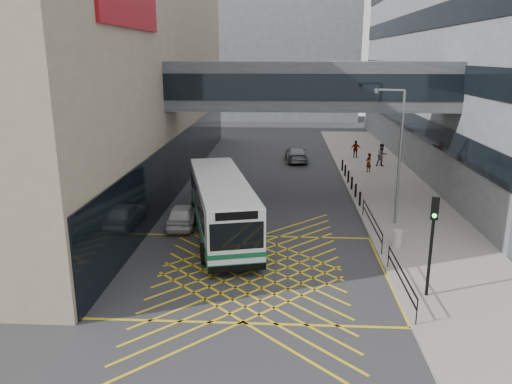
% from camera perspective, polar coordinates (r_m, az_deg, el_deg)
% --- Properties ---
extents(ground, '(120.00, 120.00, 0.00)m').
position_cam_1_polar(ground, '(22.65, -0.58, -9.06)').
color(ground, '#333335').
extents(building_whsmith, '(24.17, 42.00, 16.00)m').
position_cam_1_polar(building_whsmith, '(41.41, -25.26, 12.05)').
color(building_whsmith, gray).
rests_on(building_whsmith, ground).
extents(building_far, '(28.00, 16.00, 18.00)m').
position_cam_1_polar(building_far, '(80.65, 0.85, 15.10)').
color(building_far, slate).
rests_on(building_far, ground).
extents(skybridge, '(20.00, 4.10, 3.00)m').
position_cam_1_polar(skybridge, '(32.67, 6.19, 12.01)').
color(skybridge, '#454A4F').
rests_on(skybridge, ground).
extents(pavement, '(6.00, 54.00, 0.16)m').
position_cam_1_polar(pavement, '(37.55, 14.82, 0.53)').
color(pavement, gray).
rests_on(pavement, ground).
extents(box_junction, '(12.00, 9.00, 0.01)m').
position_cam_1_polar(box_junction, '(22.65, -0.58, -9.05)').
color(box_junction, gold).
rests_on(box_junction, ground).
extents(bus, '(5.17, 11.47, 3.14)m').
position_cam_1_polar(bus, '(26.61, -3.99, -1.46)').
color(bus, white).
rests_on(bus, ground).
extents(car_white, '(1.93, 4.25, 1.32)m').
position_cam_1_polar(car_white, '(28.51, -8.38, -2.58)').
color(car_white, silver).
rests_on(car_white, ground).
extents(car_dark, '(3.58, 5.51, 1.61)m').
position_cam_1_polar(car_dark, '(30.15, -3.20, -1.15)').
color(car_dark, black).
rests_on(car_dark, ground).
extents(car_silver, '(2.26, 4.77, 1.45)m').
position_cam_1_polar(car_silver, '(45.74, 4.60, 4.42)').
color(car_silver, gray).
rests_on(car_silver, ground).
extents(traffic_light, '(0.32, 0.49, 4.10)m').
position_cam_1_polar(traffic_light, '(20.22, 19.52, -4.40)').
color(traffic_light, black).
rests_on(traffic_light, pavement).
extents(street_lamp, '(1.68, 0.64, 7.47)m').
position_cam_1_polar(street_lamp, '(28.43, 15.84, 4.75)').
color(street_lamp, slate).
rests_on(street_lamp, pavement).
extents(litter_bin, '(0.48, 0.48, 0.83)m').
position_cam_1_polar(litter_bin, '(25.86, 15.83, -5.11)').
color(litter_bin, '#ADA89E').
rests_on(litter_bin, pavement).
extents(kerb_railings, '(0.05, 12.54, 1.00)m').
position_cam_1_polar(kerb_railings, '(24.38, 14.35, -5.50)').
color(kerb_railings, black).
rests_on(kerb_railings, pavement).
extents(bollards, '(0.14, 10.14, 0.90)m').
position_cam_1_polar(bollards, '(36.96, 10.70, 1.39)').
color(bollards, black).
rests_on(bollards, pavement).
extents(pedestrian_a, '(0.75, 0.74, 1.55)m').
position_cam_1_polar(pedestrian_a, '(41.59, 12.74, 3.29)').
color(pedestrian_a, gray).
rests_on(pedestrian_a, pavement).
extents(pedestrian_b, '(1.06, 0.80, 1.92)m').
position_cam_1_polar(pedestrian_b, '(44.02, 14.19, 4.10)').
color(pedestrian_b, gray).
rests_on(pedestrian_b, pavement).
extents(pedestrian_c, '(1.03, 0.67, 1.60)m').
position_cam_1_polar(pedestrian_c, '(47.29, 11.33, 4.82)').
color(pedestrian_c, gray).
rests_on(pedestrian_c, pavement).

